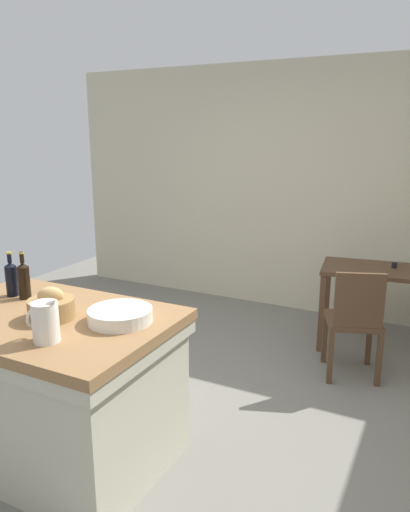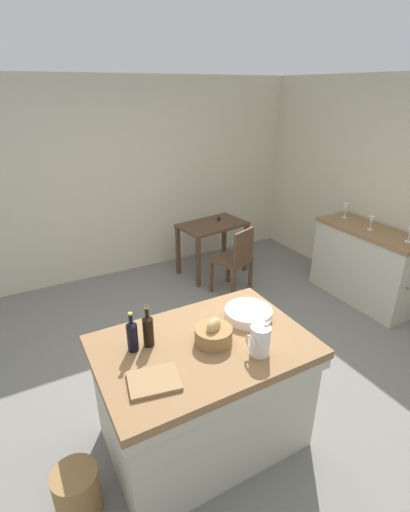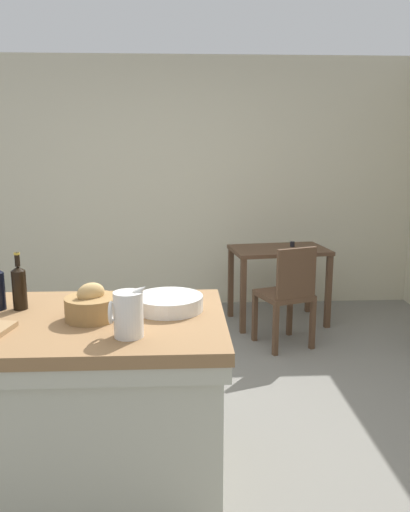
{
  "view_description": "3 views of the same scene",
  "coord_description": "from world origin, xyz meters",
  "views": [
    {
      "loc": [
        1.48,
        -2.41,
        1.87
      ],
      "look_at": [
        -0.03,
        0.58,
        1.02
      ],
      "focal_mm": 33.9,
      "sensor_mm": 36.0,
      "label": 1
    },
    {
      "loc": [
        -1.43,
        -2.34,
        2.44
      ],
      "look_at": [
        0.1,
        0.48,
        1.0
      ],
      "focal_mm": 26.3,
      "sensor_mm": 36.0,
      "label": 2
    },
    {
      "loc": [
        0.03,
        -2.98,
        1.7
      ],
      "look_at": [
        0.21,
        0.59,
        0.94
      ],
      "focal_mm": 36.6,
      "sensor_mm": 36.0,
      "label": 3
    }
  ],
  "objects": [
    {
      "name": "cutting_board",
      "position": [
        -0.89,
        -0.72,
        0.89
      ],
      "size": [
        0.33,
        0.28,
        0.02
      ],
      "primitive_type": "cube",
      "rotation": [
        0.0,
        0.0,
        -0.19
      ],
      "color": "#99754C",
      "rests_on": "island_table"
    },
    {
      "name": "wine_bottle_dark",
      "position": [
        -0.79,
        -0.38,
        1.0
      ],
      "size": [
        0.07,
        0.07,
        0.3
      ],
      "color": "black",
      "rests_on": "island_table"
    },
    {
      "name": "bread_basket",
      "position": [
        -0.4,
        -0.56,
        0.95
      ],
      "size": [
        0.25,
        0.25,
        0.18
      ],
      "color": "olive",
      "rests_on": "island_table"
    },
    {
      "name": "ground_plane",
      "position": [
        0.0,
        0.0,
        0.0
      ],
      "size": [
        6.76,
        6.76,
        0.0
      ],
      "primitive_type": "plane",
      "color": "slate"
    },
    {
      "name": "wine_glass_far_left",
      "position": [
        2.27,
        -0.1,
        1.04
      ],
      "size": [
        0.07,
        0.07,
        0.16
      ],
      "color": "white",
      "rests_on": "side_cabinet"
    },
    {
      "name": "writing_desk",
      "position": [
        0.98,
        1.88,
        0.62
      ],
      "size": [
        0.97,
        0.68,
        0.79
      ],
      "color": "#513826",
      "rests_on": "ground"
    },
    {
      "name": "wall_back",
      "position": [
        0.0,
        2.6,
        1.3
      ],
      "size": [
        5.32,
        0.12,
        2.6
      ],
      "primitive_type": "cube",
      "color": "beige",
      "rests_on": "ground"
    },
    {
      "name": "wicker_hamper",
      "position": [
        -1.4,
        -0.63,
        0.16
      ],
      "size": [
        0.28,
        0.28,
        0.33
      ],
      "primitive_type": "cylinder",
      "color": "olive",
      "rests_on": "ground"
    },
    {
      "name": "wine_bottle_amber",
      "position": [
        -0.9,
        -0.38,
        1.0
      ],
      "size": [
        0.07,
        0.07,
        0.28
      ],
      "color": "black",
      "rests_on": "island_table"
    },
    {
      "name": "side_cabinet",
      "position": [
        2.26,
        0.35,
        0.47
      ],
      "size": [
        0.52,
        1.31,
        0.93
      ],
      "color": "olive",
      "rests_on": "ground"
    },
    {
      "name": "wash_bowl",
      "position": [
        -0.03,
        -0.43,
        0.92
      ],
      "size": [
        0.35,
        0.35,
        0.07
      ],
      "primitive_type": "cylinder",
      "color": "silver",
      "rests_on": "island_table"
    },
    {
      "name": "wine_glass_left",
      "position": [
        2.22,
        0.35,
        1.04
      ],
      "size": [
        0.07,
        0.07,
        0.16
      ],
      "color": "white",
      "rests_on": "side_cabinet"
    },
    {
      "name": "wine_glass_middle",
      "position": [
        2.31,
        0.81,
        1.06
      ],
      "size": [
        0.07,
        0.07,
        0.19
      ],
      "color": "white",
      "rests_on": "side_cabinet"
    },
    {
      "name": "wooden_chair",
      "position": [
        0.94,
        1.22,
        0.48
      ],
      "size": [
        0.51,
        0.51,
        0.89
      ],
      "color": "#513826",
      "rests_on": "ground"
    },
    {
      "name": "island_table",
      "position": [
        -0.46,
        -0.54,
        0.48
      ],
      "size": [
        1.42,
        0.96,
        0.88
      ],
      "color": "olive",
      "rests_on": "ground"
    },
    {
      "name": "pitcher",
      "position": [
        -0.2,
        -0.8,
        0.99
      ],
      "size": [
        0.17,
        0.13,
        0.24
      ],
      "color": "silver",
      "rests_on": "island_table"
    }
  ]
}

